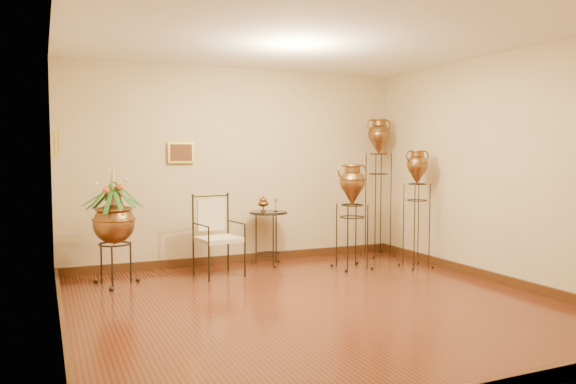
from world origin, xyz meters
name	(u,v)px	position (x,y,z in m)	size (l,w,h in m)	color
ground	(316,304)	(0.00, 0.00, 0.00)	(5.00, 5.00, 0.00)	#552814
room_shell	(316,140)	(-0.01, 0.01, 1.73)	(5.02, 5.02, 2.81)	#CFB585
amphora_tall	(378,186)	(2.15, 2.15, 1.09)	(0.51, 0.51, 2.14)	#2D2316
amphora_mid	(417,208)	(2.15, 1.18, 0.84)	(0.43, 0.43, 1.66)	#2D2316
amphora_short	(352,216)	(1.29, 1.48, 0.73)	(0.51, 0.51, 1.47)	#2D2316
planter_urn	(114,218)	(-1.84, 1.75, 0.82)	(1.02, 1.02, 1.46)	#2D2316
armchair	(219,236)	(-0.54, 1.73, 0.53)	(0.67, 0.64, 1.05)	#2D2316
side_table	(268,237)	(0.32, 2.15, 0.40)	(0.68, 0.68, 0.97)	#2D2316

